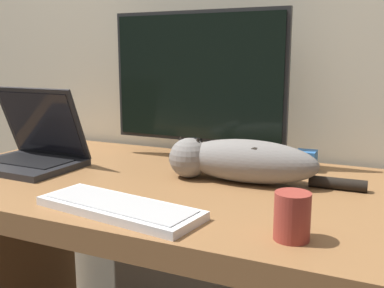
% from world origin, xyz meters
% --- Properties ---
extents(wall_back, '(6.40, 0.06, 2.60)m').
position_xyz_m(wall_back, '(0.00, 0.86, 1.30)').
color(wall_back, beige).
rests_on(wall_back, ground_plane).
extents(desk, '(1.33, 0.80, 0.77)m').
position_xyz_m(desk, '(0.00, 0.40, 0.60)').
color(desk, olive).
rests_on(desk, ground_plane).
extents(monitor, '(0.61, 0.19, 0.50)m').
position_xyz_m(monitor, '(0.04, 0.66, 1.03)').
color(monitor, '#282828').
rests_on(monitor, desk).
extents(laptop, '(0.33, 0.26, 0.25)m').
position_xyz_m(laptop, '(-0.42, 0.36, 0.82)').
color(laptop, '#232326').
rests_on(laptop, desk).
extents(external_keyboard, '(0.42, 0.20, 0.02)m').
position_xyz_m(external_keyboard, '(0.09, 0.11, 0.78)').
color(external_keyboard, white).
rests_on(external_keyboard, desk).
extents(cat, '(0.55, 0.16, 0.12)m').
position_xyz_m(cat, '(0.25, 0.47, 0.83)').
color(cat, gray).
rests_on(cat, desk).
extents(coffee_mug, '(0.07, 0.07, 0.10)m').
position_xyz_m(coffee_mug, '(0.48, 0.12, 0.82)').
color(coffee_mug, '#9E382D').
rests_on(coffee_mug, desk).
extents(small_toy, '(0.06, 0.06, 0.06)m').
position_xyz_m(small_toy, '(0.40, 0.68, 0.80)').
color(small_toy, '#2D6BB7').
rests_on(small_toy, desk).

